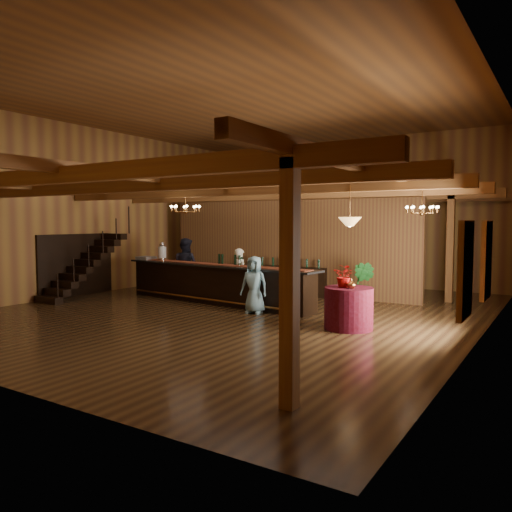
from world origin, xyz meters
The scene contains 31 objects.
floor centered at (0.00, 0.00, 0.00)m, with size 14.00×14.00×0.00m, color #483119.
ceiling centered at (0.00, 0.00, 5.50)m, with size 14.00×14.00×0.00m, color brown.
wall_back centered at (0.00, 7.00, 2.75)m, with size 12.00×0.10×5.50m, color olive.
wall_left centered at (-6.00, 0.00, 2.75)m, with size 0.10×14.00×5.50m, color olive.
wall_right centered at (6.00, 0.00, 2.75)m, with size 0.10×14.00×5.50m, color olive.
beam_grid centered at (0.00, 0.51, 3.24)m, with size 11.90×13.90×0.39m.
support_posts centered at (0.00, -0.50, 1.60)m, with size 9.20×10.20×3.20m.
partition_wall centered at (-0.50, 3.50, 1.55)m, with size 9.00×0.18×3.10m, color brown.
window_right_front centered at (5.95, -1.60, 1.55)m, with size 0.12×1.05×1.75m, color white.
window_right_back centered at (5.95, 1.00, 1.55)m, with size 0.12×1.05×1.75m, color white.
staircase centered at (-5.45, -0.74, 1.00)m, with size 1.00×2.80×2.00m.
backroom_boxes centered at (-0.29, 5.50, 0.53)m, with size 4.10×0.60×1.10m.
tasting_bar centered at (-1.29, 0.69, 0.58)m, with size 6.91×1.57×1.16m.
beverage_dispenser centered at (-3.71, 1.00, 1.43)m, with size 0.26×0.26×0.60m.
glass_rack_tray centered at (-4.39, 0.96, 1.19)m, with size 0.50×0.50×0.10m, color gray.
raffle_drum centered at (1.26, 0.37, 1.32)m, with size 0.34×0.24×0.30m.
bar_bottle_0 centered at (-1.28, 0.82, 1.29)m, with size 0.07×0.07×0.30m, color black.
bar_bottle_1 centered at (-1.16, 0.81, 1.29)m, with size 0.07×0.07×0.30m, color black.
bar_bottle_2 centered at (-0.66, 0.75, 1.29)m, with size 0.07×0.07×0.30m, color black.
bar_bottle_3 centered at (-0.50, 0.74, 1.29)m, with size 0.07×0.07×0.30m, color black.
backbar_shelf centered at (-0.61, 3.20, 0.47)m, with size 3.31×0.52×0.93m, color black.
round_table centered at (3.36, -0.61, 0.47)m, with size 1.08×1.08×0.94m, color #4B1124.
chandelier_left centered at (-1.52, -0.41, 2.76)m, with size 0.80×0.80×0.60m.
chandelier_right centered at (4.33, 1.77, 2.71)m, with size 0.80×0.80×0.65m.
pendant_lamp centered at (3.36, -0.61, 2.40)m, with size 0.52×0.52×0.90m.
bartender centered at (-0.91, 1.36, 0.80)m, with size 0.58×0.38×1.59m, color white.
staff_second centered at (-3.07, 1.39, 0.93)m, with size 0.91×0.71×1.86m, color black.
guest centered at (0.54, -0.12, 0.75)m, with size 0.73×0.48×1.50m, color #7CADC0.
floor_plant centered at (2.51, 2.56, 0.63)m, with size 0.69×0.56×1.25m, color #19551B.
table_flowers centered at (3.27, -0.66, 1.19)m, with size 0.46×0.40×0.51m, color #AD0D0A.
table_vase centered at (3.47, -0.75, 1.10)m, with size 0.16×0.16×0.33m, color #B67B3E.
Camera 1 is at (7.49, -11.04, 2.41)m, focal length 35.00 mm.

